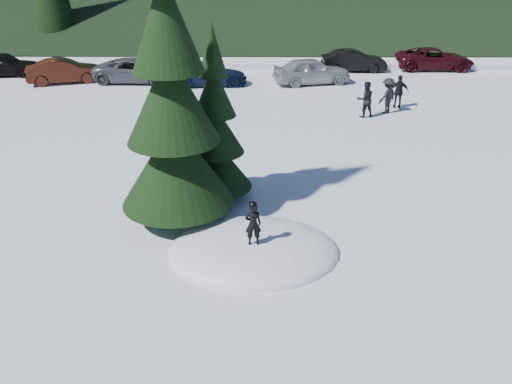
{
  "coord_description": "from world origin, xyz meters",
  "views": [
    {
      "loc": [
        0.13,
        -11.08,
        7.09
      ],
      "look_at": [
        0.04,
        1.32,
        1.1
      ],
      "focal_mm": 35.0,
      "sensor_mm": 36.0,
      "label": 1
    }
  ],
  "objects_px": {
    "adult_1": "(399,92)",
    "car_1": "(65,71)",
    "car_5": "(354,61)",
    "car_2": "(136,70)",
    "spruce_short": "(215,135)",
    "child_skier": "(253,224)",
    "car_6": "(434,59)",
    "car_4": "(312,71)",
    "adult_0": "(365,99)",
    "car_3": "(208,74)",
    "spruce_tall": "(172,109)",
    "adult_2": "(387,96)",
    "car_0": "(2,64)"
  },
  "relations": [
    {
      "from": "adult_2",
      "to": "car_2",
      "type": "relative_size",
      "value": 0.34
    },
    {
      "from": "car_0",
      "to": "car_4",
      "type": "bearing_deg",
      "value": -101.79
    },
    {
      "from": "adult_2",
      "to": "car_4",
      "type": "xyz_separation_m",
      "value": [
        -3.07,
        5.92,
        -0.09
      ]
    },
    {
      "from": "adult_2",
      "to": "car_5",
      "type": "distance_m",
      "value": 9.36
    },
    {
      "from": "adult_2",
      "to": "car_6",
      "type": "relative_size",
      "value": 0.34
    },
    {
      "from": "adult_1",
      "to": "car_2",
      "type": "xyz_separation_m",
      "value": [
        -14.29,
        5.38,
        -0.13
      ]
    },
    {
      "from": "spruce_short",
      "to": "child_skier",
      "type": "relative_size",
      "value": 4.8
    },
    {
      "from": "adult_1",
      "to": "car_5",
      "type": "bearing_deg",
      "value": -80.98
    },
    {
      "from": "spruce_short",
      "to": "car_2",
      "type": "relative_size",
      "value": 1.08
    },
    {
      "from": "adult_1",
      "to": "child_skier",
      "type": "bearing_deg",
      "value": 66.3
    },
    {
      "from": "car_4",
      "to": "car_6",
      "type": "xyz_separation_m",
      "value": [
        8.46,
        4.04,
        -0.06
      ]
    },
    {
      "from": "car_3",
      "to": "spruce_tall",
      "type": "bearing_deg",
      "value": 177.24
    },
    {
      "from": "car_3",
      "to": "adult_1",
      "type": "bearing_deg",
      "value": -120.12
    },
    {
      "from": "spruce_tall",
      "to": "car_2",
      "type": "distance_m",
      "value": 17.9
    },
    {
      "from": "car_2",
      "to": "spruce_short",
      "type": "bearing_deg",
      "value": -156.21
    },
    {
      "from": "car_1",
      "to": "car_2",
      "type": "bearing_deg",
      "value": -106.28
    },
    {
      "from": "car_0",
      "to": "car_3",
      "type": "relative_size",
      "value": 0.95
    },
    {
      "from": "car_4",
      "to": "adult_2",
      "type": "bearing_deg",
      "value": -165.71
    },
    {
      "from": "adult_0",
      "to": "adult_1",
      "type": "xyz_separation_m",
      "value": [
        1.96,
        1.54,
        -0.02
      ]
    },
    {
      "from": "adult_1",
      "to": "car_2",
      "type": "height_order",
      "value": "adult_1"
    },
    {
      "from": "adult_1",
      "to": "car_0",
      "type": "height_order",
      "value": "adult_1"
    },
    {
      "from": "car_2",
      "to": "car_6",
      "type": "xyz_separation_m",
      "value": [
        18.89,
        3.66,
        0.01
      ]
    },
    {
      "from": "adult_1",
      "to": "car_5",
      "type": "distance_m",
      "value": 8.48
    },
    {
      "from": "adult_1",
      "to": "car_1",
      "type": "bearing_deg",
      "value": -12.08
    },
    {
      "from": "car_6",
      "to": "car_1",
      "type": "bearing_deg",
      "value": 100.61
    },
    {
      "from": "adult_2",
      "to": "car_4",
      "type": "bearing_deg",
      "value": -103.88
    },
    {
      "from": "car_0",
      "to": "car_1",
      "type": "xyz_separation_m",
      "value": [
        4.56,
        -1.82,
        -0.03
      ]
    },
    {
      "from": "car_4",
      "to": "car_6",
      "type": "relative_size",
      "value": 0.89
    },
    {
      "from": "adult_1",
      "to": "car_2",
      "type": "distance_m",
      "value": 15.27
    },
    {
      "from": "car_5",
      "to": "car_3",
      "type": "bearing_deg",
      "value": 111.55
    },
    {
      "from": "adult_2",
      "to": "spruce_tall",
      "type": "bearing_deg",
      "value": 10.29
    },
    {
      "from": "car_1",
      "to": "car_6",
      "type": "relative_size",
      "value": 0.85
    },
    {
      "from": "adult_2",
      "to": "car_0",
      "type": "relative_size",
      "value": 0.4
    },
    {
      "from": "car_5",
      "to": "car_2",
      "type": "bearing_deg",
      "value": 101.62
    },
    {
      "from": "adult_0",
      "to": "car_2",
      "type": "distance_m",
      "value": 14.14
    },
    {
      "from": "child_skier",
      "to": "car_4",
      "type": "height_order",
      "value": "child_skier"
    },
    {
      "from": "child_skier",
      "to": "car_0",
      "type": "height_order",
      "value": "child_skier"
    },
    {
      "from": "spruce_tall",
      "to": "car_2",
      "type": "relative_size",
      "value": 1.73
    },
    {
      "from": "car_0",
      "to": "car_6",
      "type": "bearing_deg",
      "value": -91.65
    },
    {
      "from": "car_6",
      "to": "car_5",
      "type": "bearing_deg",
      "value": 97.41
    },
    {
      "from": "adult_0",
      "to": "car_0",
      "type": "distance_m",
      "value": 22.75
    },
    {
      "from": "adult_2",
      "to": "car_5",
      "type": "height_order",
      "value": "adult_2"
    },
    {
      "from": "car_2",
      "to": "car_3",
      "type": "height_order",
      "value": "car_2"
    },
    {
      "from": "spruce_short",
      "to": "child_skier",
      "type": "distance_m",
      "value": 3.92
    },
    {
      "from": "child_skier",
      "to": "car_3",
      "type": "relative_size",
      "value": 0.25
    },
    {
      "from": "car_0",
      "to": "car_6",
      "type": "height_order",
      "value": "car_0"
    },
    {
      "from": "spruce_tall",
      "to": "car_4",
      "type": "bearing_deg",
      "value": 72.01
    },
    {
      "from": "child_skier",
      "to": "car_6",
      "type": "xyz_separation_m",
      "value": [
        11.67,
        22.82,
        -0.34
      ]
    },
    {
      "from": "spruce_short",
      "to": "adult_1",
      "type": "relative_size",
      "value": 3.28
    },
    {
      "from": "spruce_tall",
      "to": "car_1",
      "type": "distance_m",
      "value": 19.3
    }
  ]
}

